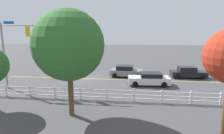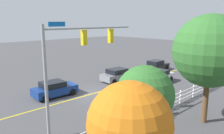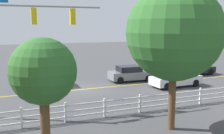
{
  "view_description": "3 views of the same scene",
  "coord_description": "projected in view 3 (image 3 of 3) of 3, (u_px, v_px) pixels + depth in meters",
  "views": [
    {
      "loc": [
        -6.37,
        22.61,
        6.03
      ],
      "look_at": [
        -3.78,
        -0.5,
        1.5
      ],
      "focal_mm": 29.81,
      "sensor_mm": 36.0,
      "label": 1
    },
    {
      "loc": [
        12.96,
        16.64,
        7.06
      ],
      "look_at": [
        -2.91,
        0.04,
        2.31
      ],
      "focal_mm": 36.29,
      "sensor_mm": 36.0,
      "label": 2
    },
    {
      "loc": [
        6.0,
        21.74,
        5.42
      ],
      "look_at": [
        -2.88,
        0.07,
        1.79
      ],
      "focal_mm": 43.24,
      "sensor_mm": 36.0,
      "label": 3
    }
  ],
  "objects": [
    {
      "name": "car_2",
      "position": [
        195.0,
        68.0,
        29.78
      ],
      "size": [
        4.51,
        2.06,
        1.47
      ],
      "rotation": [
        0.0,
        0.0,
        3.19
      ],
      "color": "black",
      "rests_on": "ground_plane"
    },
    {
      "name": "white_rail_fence",
      "position": [
        156.0,
        101.0,
        17.35
      ],
      "size": [
        26.1,
        0.1,
        1.15
      ],
      "color": "white",
      "rests_on": "ground_plane"
    },
    {
      "name": "car_0",
      "position": [
        176.0,
        79.0,
        24.11
      ],
      "size": [
        4.66,
        2.09,
        1.43
      ],
      "rotation": [
        0.0,
        0.0,
        0.05
      ],
      "color": "silver",
      "rests_on": "ground_plane"
    },
    {
      "name": "signal_assembly",
      "position": [
        21.0,
        34.0,
        16.02
      ],
      "size": [
        7.14,
        0.38,
        6.98
      ],
      "color": "gray",
      "rests_on": "ground_plane"
    },
    {
      "name": "ground_plane",
      "position": [
        81.0,
        90.0,
        22.96
      ],
      "size": [
        120.0,
        120.0,
        0.0
      ],
      "primitive_type": "plane",
      "color": "#444447"
    },
    {
      "name": "tree_0",
      "position": [
        43.0,
        72.0,
        11.59
      ],
      "size": [
        2.93,
        2.93,
        4.93
      ],
      "color": "brown",
      "rests_on": "ground_plane"
    },
    {
      "name": "lane_center_stripe",
      "position": [
        123.0,
        86.0,
        24.46
      ],
      "size": [
        28.0,
        0.16,
        0.01
      ],
      "primitive_type": "cube",
      "color": "gold",
      "rests_on": "ground_plane"
    },
    {
      "name": "car_1",
      "position": [
        130.0,
        74.0,
        26.47
      ],
      "size": [
        4.35,
        2.17,
        1.5
      ],
      "rotation": [
        0.0,
        0.0,
        3.09
      ],
      "color": "slate",
      "rests_on": "ground_plane"
    },
    {
      "name": "tree_3",
      "position": [
        174.0,
        33.0,
        13.49
      ],
      "size": [
        4.9,
        4.9,
        7.52
      ],
      "color": "brown",
      "rests_on": "ground_plane"
    },
    {
      "name": "car_3",
      "position": [
        44.0,
        80.0,
        23.6
      ],
      "size": [
        4.13,
        2.13,
        1.46
      ],
      "rotation": [
        0.0,
        0.0,
        3.1
      ],
      "color": "navy",
      "rests_on": "ground_plane"
    }
  ]
}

